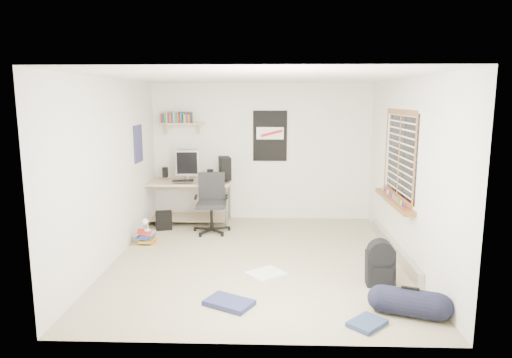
{
  "coord_description": "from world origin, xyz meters",
  "views": [
    {
      "loc": [
        0.17,
        -6.1,
        2.22
      ],
      "look_at": [
        -0.04,
        0.27,
        1.1
      ],
      "focal_mm": 32.0,
      "sensor_mm": 36.0,
      "label": 1
    }
  ],
  "objects_px": {
    "desk": "(182,203)",
    "book_stack": "(147,234)",
    "office_chair": "(211,204)",
    "duffel_bag": "(409,303)",
    "backpack": "(380,268)"
  },
  "relations": [
    {
      "from": "office_chair",
      "to": "duffel_bag",
      "type": "height_order",
      "value": "office_chair"
    },
    {
      "from": "office_chair",
      "to": "backpack",
      "type": "relative_size",
      "value": 2.24
    },
    {
      "from": "backpack",
      "to": "office_chair",
      "type": "bearing_deg",
      "value": 140.32
    },
    {
      "from": "office_chair",
      "to": "backpack",
      "type": "distance_m",
      "value": 3.14
    },
    {
      "from": "desk",
      "to": "office_chair",
      "type": "bearing_deg",
      "value": -26.31
    },
    {
      "from": "desk",
      "to": "backpack",
      "type": "distance_m",
      "value": 4.0
    },
    {
      "from": "desk",
      "to": "duffel_bag",
      "type": "height_order",
      "value": "desk"
    },
    {
      "from": "desk",
      "to": "office_chair",
      "type": "distance_m",
      "value": 0.88
    },
    {
      "from": "desk",
      "to": "duffel_bag",
      "type": "distance_m",
      "value": 4.67
    },
    {
      "from": "backpack",
      "to": "duffel_bag",
      "type": "bearing_deg",
      "value": -79.72
    },
    {
      "from": "duffel_bag",
      "to": "book_stack",
      "type": "relative_size",
      "value": 1.2
    },
    {
      "from": "office_chair",
      "to": "book_stack",
      "type": "height_order",
      "value": "office_chair"
    },
    {
      "from": "desk",
      "to": "duffel_bag",
      "type": "relative_size",
      "value": 3.11
    },
    {
      "from": "desk",
      "to": "backpack",
      "type": "xyz_separation_m",
      "value": [
        2.94,
        -2.71,
        -0.16
      ]
    },
    {
      "from": "desk",
      "to": "book_stack",
      "type": "xyz_separation_m",
      "value": [
        -0.31,
        -1.25,
        -0.22
      ]
    }
  ]
}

